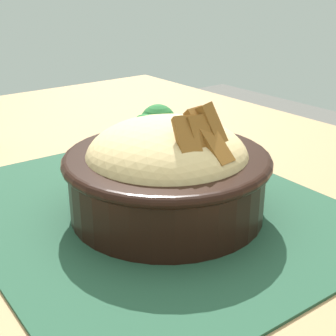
{
  "coord_description": "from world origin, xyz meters",
  "views": [
    {
      "loc": [
        -0.38,
        0.27,
        1.0
      ],
      "look_at": [
        -0.02,
        -0.0,
        0.82
      ],
      "focal_mm": 51.56,
      "sensor_mm": 36.0,
      "label": 1
    }
  ],
  "objects": [
    {
      "name": "fork",
      "position": [
        0.09,
        -0.01,
        0.77
      ],
      "size": [
        0.02,
        0.13,
        0.0
      ],
      "color": "silver",
      "rests_on": "placemat"
    },
    {
      "name": "placemat",
      "position": [
        0.0,
        0.01,
        0.77
      ],
      "size": [
        0.43,
        0.37,
        0.0
      ],
      "primitive_type": "cube",
      "rotation": [
        0.0,
        0.0,
        -0.03
      ],
      "color": "#1E422D",
      "rests_on": "table"
    },
    {
      "name": "table",
      "position": [
        0.0,
        0.0,
        0.69
      ],
      "size": [
        1.23,
        0.84,
        0.77
      ],
      "color": "#99754C",
      "rests_on": "ground_plane"
    },
    {
      "name": "bowl",
      "position": [
        -0.02,
        -0.0,
        0.82
      ],
      "size": [
        0.21,
        0.21,
        0.12
      ],
      "color": "black",
      "rests_on": "placemat"
    }
  ]
}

